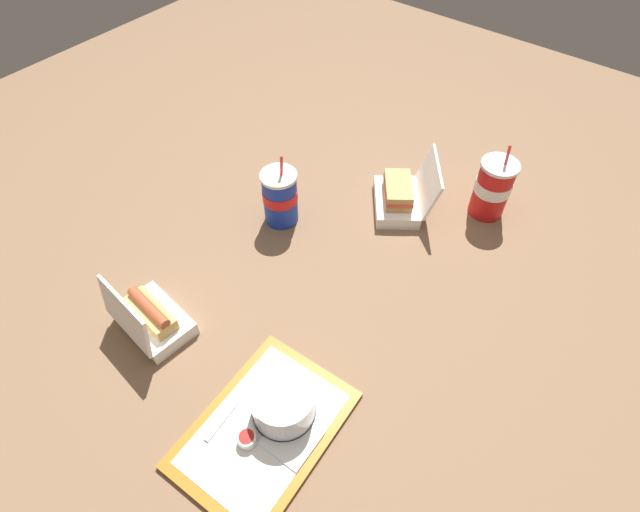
{
  "coord_description": "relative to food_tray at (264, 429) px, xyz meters",
  "views": [
    {
      "loc": [
        -0.62,
        -0.51,
        1.04
      ],
      "look_at": [
        0.05,
        0.01,
        0.05
      ],
      "focal_mm": 28.0,
      "sensor_mm": 36.0,
      "label": 1
    }
  ],
  "objects": [
    {
      "name": "ground_plane",
      "position": [
        0.37,
        0.17,
        -0.01
      ],
      "size": [
        3.2,
        3.2,
        0.0
      ],
      "primitive_type": "plane",
      "color": "brown"
    },
    {
      "name": "food_tray",
      "position": [
        0.0,
        0.0,
        0.0
      ],
      "size": [
        0.38,
        0.28,
        0.01
      ],
      "color": "#A56619",
      "rests_on": "ground_plane"
    },
    {
      "name": "cake_container",
      "position": [
        0.05,
        -0.01,
        0.05
      ],
      "size": [
        0.14,
        0.14,
        0.08
      ],
      "color": "black",
      "rests_on": "food_tray"
    },
    {
      "name": "ketchup_cup",
      "position": [
        -0.04,
        0.01,
        0.02
      ],
      "size": [
        0.04,
        0.04,
        0.02
      ],
      "color": "white",
      "rests_on": "food_tray"
    },
    {
      "name": "napkin_stack",
      "position": [
        0.02,
        -0.06,
        0.01
      ],
      "size": [
        0.1,
        0.1,
        0.0
      ],
      "primitive_type": "cube",
      "rotation": [
        0.0,
        0.0,
        0.04
      ],
      "color": "white",
      "rests_on": "food_tray"
    },
    {
      "name": "plastic_fork",
      "position": [
        -0.04,
        0.08,
        0.01
      ],
      "size": [
        0.11,
        0.02,
        0.0
      ],
      "primitive_type": "cube",
      "rotation": [
        0.0,
        0.0,
        0.1
      ],
      "color": "white",
      "rests_on": "food_tray"
    },
    {
      "name": "clamshell_sandwich_front",
      "position": [
        0.75,
        0.14,
        0.04
      ],
      "size": [
        0.25,
        0.25,
        0.16
      ],
      "color": "white",
      "rests_on": "ground_plane"
    },
    {
      "name": "clamshell_hotdog_back",
      "position": [
        0.02,
        0.39,
        0.03
      ],
      "size": [
        0.15,
        0.2,
        0.16
      ],
      "color": "white",
      "rests_on": "ground_plane"
    },
    {
      "name": "soda_cup_left",
      "position": [
        0.9,
        -0.07,
        0.09
      ],
      "size": [
        0.11,
        0.11,
        0.24
      ],
      "color": "red",
      "rests_on": "ground_plane"
    },
    {
      "name": "soda_cup_corner",
      "position": [
        0.5,
        0.38,
        0.08
      ],
      "size": [
        0.1,
        0.1,
        0.23
      ],
      "color": "#1938B7",
      "rests_on": "ground_plane"
    }
  ]
}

